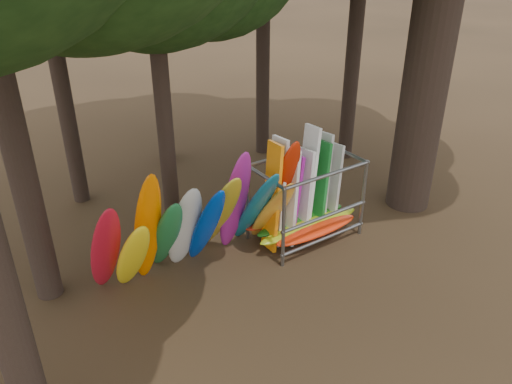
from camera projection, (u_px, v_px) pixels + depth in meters
ground at (303, 263)px, 12.15m from camera, size 120.00×120.00×0.00m
kayak_row at (205, 221)px, 11.38m from camera, size 5.21×2.21×3.23m
storage_rack at (305, 202)px, 12.79m from camera, size 3.14×1.57×2.91m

